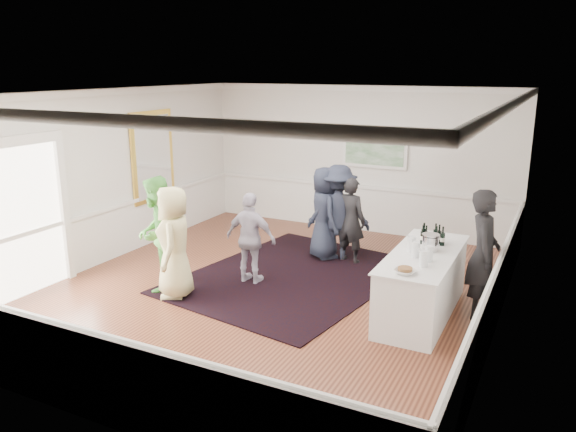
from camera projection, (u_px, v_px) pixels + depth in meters
The scene contains 23 objects.
floor at pixel (272, 289), 9.31m from camera, with size 8.00×8.00×0.00m, color brown.
ceiling at pixel (271, 92), 8.48m from camera, with size 7.00×8.00×0.02m, color white.
wall_left at pixel (106, 177), 10.41m from camera, with size 0.02×8.00×3.20m, color white.
wall_right at pixel (506, 222), 7.38m from camera, with size 0.02×8.00×3.20m, color white.
wall_back at pixel (357, 159), 12.35m from camera, with size 7.00×0.02×3.20m, color white.
wall_front at pixel (77, 277), 5.44m from camera, with size 7.00×0.02×3.20m, color white.
wainscoting at pixel (272, 261), 9.18m from camera, with size 7.00×8.00×1.00m, color white, non-canonical shape.
mirror at pixel (153, 156), 11.46m from camera, with size 0.05×1.25×1.85m.
doorway at pixel (21, 209), 8.79m from camera, with size 0.10×1.78×2.56m.
landscape_painting at pixel (374, 153), 12.08m from camera, with size 1.44×0.06×0.66m.
area_rug at pixel (293, 276), 9.86m from camera, with size 3.16×4.15×0.02m, color black.
serving_table at pixel (422, 284), 8.26m from camera, with size 0.90×2.37×0.96m.
bartender at pixel (483, 254), 8.11m from camera, with size 0.70×0.46×1.91m, color black.
guest_tan at pixel (174, 242), 8.83m from camera, with size 0.88×0.57×1.80m, color tan.
guest_green at pixel (157, 234), 9.12m from camera, with size 0.92×0.72×1.89m, color #4FA542.
guest_lilac at pixel (251, 239), 9.42m from camera, with size 0.92×0.38×1.57m, color #B2AABE.
guest_dark_a at pixel (338, 213), 10.58m from camera, with size 1.18×0.68×1.82m, color #1D2130.
guest_dark_b at pixel (351, 220), 10.42m from camera, with size 0.59×0.39×1.63m, color black.
guest_navy at pixel (324, 213), 10.64m from camera, with size 0.87×0.56×1.77m, color #1D2130.
wine_bottles at pixel (431, 234), 8.54m from camera, with size 0.38×0.26×0.31m.
juice_pitchers at pixel (420, 251), 7.85m from camera, with size 0.44×0.69×0.24m.
ice_bucket at pixel (430, 243), 8.22m from camera, with size 0.26×0.26×0.24m, color silver.
nut_bowl at pixel (405, 270), 7.33m from camera, with size 0.28×0.28×0.07m.
Camera 1 is at (4.12, -7.64, 3.58)m, focal length 35.00 mm.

